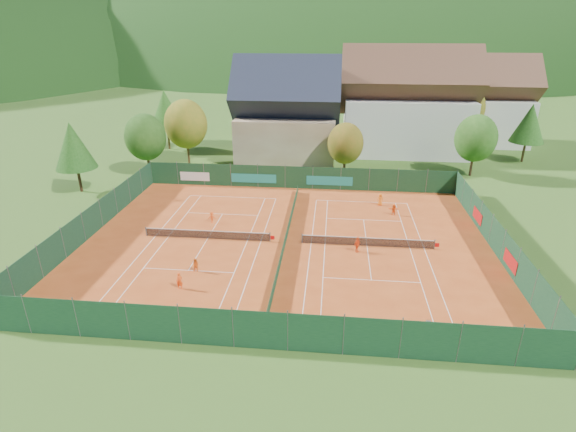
# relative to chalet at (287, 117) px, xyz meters

# --- Properties ---
(ground) EXTENTS (600.00, 600.00, 0.00)m
(ground) POSITION_rel_chalet_xyz_m (3.00, -30.00, -6.64)
(ground) COLOR #31571B
(ground) RESTS_ON ground
(clay_pad) EXTENTS (40.00, 32.00, 0.01)m
(clay_pad) POSITION_rel_chalet_xyz_m (3.00, -30.00, -6.62)
(clay_pad) COLOR #B6471A
(clay_pad) RESTS_ON ground
(court_markings_left) EXTENTS (11.03, 23.83, 0.00)m
(court_markings_left) POSITION_rel_chalet_xyz_m (-5.00, -30.00, -6.61)
(court_markings_left) COLOR white
(court_markings_left) RESTS_ON ground
(court_markings_right) EXTENTS (11.03, 23.83, 0.00)m
(court_markings_right) POSITION_rel_chalet_xyz_m (11.00, -30.00, -6.61)
(court_markings_right) COLOR white
(court_markings_right) RESTS_ON ground
(tennis_net_left) EXTENTS (13.30, 0.10, 1.02)m
(tennis_net_left) POSITION_rel_chalet_xyz_m (-4.85, -30.00, -6.12)
(tennis_net_left) COLOR #59595B
(tennis_net_left) RESTS_ON ground
(tennis_net_right) EXTENTS (13.30, 0.10, 1.02)m
(tennis_net_right) POSITION_rel_chalet_xyz_m (11.15, -30.00, -6.12)
(tennis_net_right) COLOR #59595B
(tennis_net_right) RESTS_ON ground
(court_divider) EXTENTS (0.03, 28.80, 1.00)m
(court_divider) POSITION_rel_chalet_xyz_m (3.00, -30.00, -6.12)
(court_divider) COLOR #153C23
(court_divider) RESTS_ON ground
(fence_north) EXTENTS (40.00, 0.10, 3.00)m
(fence_north) POSITION_rel_chalet_xyz_m (2.54, -14.01, -5.16)
(fence_north) COLOR #153B20
(fence_north) RESTS_ON ground
(fence_south) EXTENTS (40.00, 0.04, 3.00)m
(fence_south) POSITION_rel_chalet_xyz_m (3.00, -46.00, -5.12)
(fence_south) COLOR #163D23
(fence_south) RESTS_ON ground
(fence_west) EXTENTS (0.04, 32.00, 3.00)m
(fence_west) POSITION_rel_chalet_xyz_m (-17.00, -30.00, -5.12)
(fence_west) COLOR #143823
(fence_west) RESTS_ON ground
(fence_east) EXTENTS (0.09, 32.00, 3.00)m
(fence_east) POSITION_rel_chalet_xyz_m (23.00, -29.95, -5.14)
(fence_east) COLOR #143821
(fence_east) RESTS_ON ground
(chalet) EXTENTS (16.20, 12.00, 16.00)m
(chalet) POSITION_rel_chalet_xyz_m (0.00, 0.00, 0.00)
(chalet) COLOR beige
(chalet) RESTS_ON ground
(hotel_block_a) EXTENTS (21.60, 11.00, 17.25)m
(hotel_block_a) POSITION_rel_chalet_xyz_m (19.00, 6.00, 0.76)
(hotel_block_a) COLOR silver
(hotel_block_a) RESTS_ON ground
(hotel_block_b) EXTENTS (17.28, 10.00, 15.50)m
(hotel_block_b) POSITION_rel_chalet_xyz_m (33.00, 14.00, -0.01)
(hotel_block_b) COLOR silver
(hotel_block_b) RESTS_ON ground
(tree_west_front) EXTENTS (5.72, 5.72, 8.69)m
(tree_west_front) POSITION_rel_chalet_xyz_m (-19.00, -10.00, -1.23)
(tree_west_front) COLOR #442B18
(tree_west_front) RESTS_ON ground
(tree_west_mid) EXTENTS (6.44, 6.44, 9.78)m
(tree_west_mid) POSITION_rel_chalet_xyz_m (-15.00, -4.00, -0.56)
(tree_west_mid) COLOR #4C351B
(tree_west_mid) RESTS_ON ground
(tree_west_back) EXTENTS (5.60, 5.60, 10.00)m
(tree_west_back) POSITION_rel_chalet_xyz_m (-21.00, 4.00, 0.11)
(tree_west_back) COLOR #4C341B
(tree_west_back) RESTS_ON ground
(tree_center) EXTENTS (5.01, 5.01, 7.60)m
(tree_center) POSITION_rel_chalet_xyz_m (9.00, -8.00, -1.91)
(tree_center) COLOR #422B17
(tree_center) RESTS_ON ground
(tree_east_front) EXTENTS (5.72, 5.72, 8.69)m
(tree_east_front) POSITION_rel_chalet_xyz_m (27.00, -6.00, -1.23)
(tree_east_front) COLOR #492E1A
(tree_east_front) RESTS_ON ground
(tree_east_mid) EXTENTS (5.04, 5.04, 9.00)m
(tree_east_mid) POSITION_rel_chalet_xyz_m (37.00, 2.00, -0.56)
(tree_east_mid) COLOR #4B361B
(tree_east_mid) RESTS_ON ground
(tree_west_side) EXTENTS (5.04, 5.04, 9.00)m
(tree_west_side) POSITION_rel_chalet_xyz_m (-25.00, -18.00, -0.56)
(tree_west_side) COLOR #412617
(tree_west_side) RESTS_ON ground
(tree_east_back) EXTENTS (7.15, 7.15, 10.86)m
(tree_east_back) POSITION_rel_chalet_xyz_m (29.00, 10.00, 0.12)
(tree_east_back) COLOR #4C2E1B
(tree_east_back) RESTS_ON ground
(mountain_backdrop) EXTENTS (820.00, 530.00, 242.00)m
(mountain_backdrop) POSITION_rel_chalet_xyz_m (31.54, 203.48, -46.26)
(mountain_backdrop) COLOR black
(mountain_backdrop) RESTS_ON ground
(ball_hopper) EXTENTS (0.34, 0.34, 0.80)m
(ball_hopper) POSITION_rel_chalet_xyz_m (14.54, -42.80, -6.07)
(ball_hopper) COLOR slate
(ball_hopper) RESTS_ON ground
(loose_ball_0) EXTENTS (0.07, 0.07, 0.07)m
(loose_ball_0) POSITION_rel_chalet_xyz_m (-8.70, -36.93, -6.59)
(loose_ball_0) COLOR #CCD833
(loose_ball_0) RESTS_ON ground
(loose_ball_1) EXTENTS (0.07, 0.07, 0.07)m
(loose_ball_1) POSITION_rel_chalet_xyz_m (5.56, -39.18, -6.59)
(loose_ball_1) COLOR #CCD833
(loose_ball_1) RESTS_ON ground
(player_left_near) EXTENTS (0.57, 0.40, 1.48)m
(player_left_near) POSITION_rel_chalet_xyz_m (-4.75, -39.35, -5.88)
(player_left_near) COLOR #FB5316
(player_left_near) RESTS_ON ground
(player_left_mid) EXTENTS (0.69, 0.58, 1.27)m
(player_left_mid) POSITION_rel_chalet_xyz_m (-4.25, -36.53, -5.99)
(player_left_mid) COLOR orange
(player_left_mid) RESTS_ON ground
(player_left_far) EXTENTS (0.86, 0.55, 1.26)m
(player_left_far) POSITION_rel_chalet_xyz_m (-5.55, -26.05, -5.99)
(player_left_far) COLOR #FB5516
(player_left_far) RESTS_ON ground
(player_right_near) EXTENTS (0.87, 0.95, 1.56)m
(player_right_near) POSITION_rel_chalet_xyz_m (9.96, -31.32, -5.84)
(player_right_near) COLOR #E84814
(player_right_near) RESTS_ON ground
(player_right_far_a) EXTENTS (0.81, 0.60, 1.51)m
(player_right_far_a) POSITION_rel_chalet_xyz_m (13.16, -19.01, -5.87)
(player_right_far_a) COLOR orange
(player_right_far_a) RESTS_ON ground
(player_right_far_b) EXTENTS (1.25, 0.44, 1.33)m
(player_right_far_b) POSITION_rel_chalet_xyz_m (14.43, -21.87, -5.96)
(player_right_far_b) COLOR #FF6216
(player_right_far_b) RESTS_ON ground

